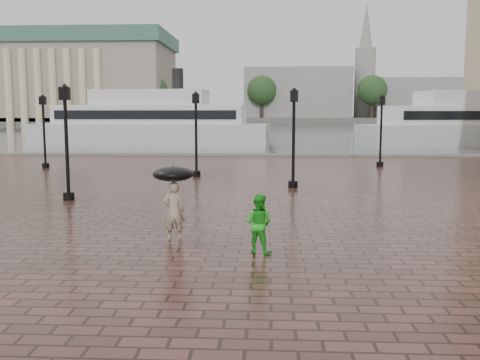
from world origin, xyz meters
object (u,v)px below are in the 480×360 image
Objects in this scene: child_pedestrian at (259,224)px; ferry_far at (473,124)px; street_lamps at (203,134)px; ferry_near at (151,123)px; adult_pedestrian at (174,211)px.

ferry_far is at bearing -94.03° from child_pedestrian.
street_lamps is at bearing -144.32° from ferry_far.
ferry_near reaches higher than ferry_far.
adult_pedestrian is at bearing -73.36° from ferry_near.
adult_pedestrian is 0.07× the size of ferry_near.
ferry_far reaches higher than street_lamps.
street_lamps is 14.74× the size of child_pedestrian.
adult_pedestrian is at bearing -86.24° from street_lamps.
ferry_far is at bearing 48.88° from street_lamps.
street_lamps is 13.57× the size of adult_pedestrian.
adult_pedestrian is 1.09× the size of child_pedestrian.
adult_pedestrian is 0.07× the size of ferry_far.
ferry_near is (-11.63, 40.87, 1.61)m from child_pedestrian.
child_pedestrian is at bearing -70.72° from ferry_near.
street_lamps is 0.90× the size of ferry_far.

